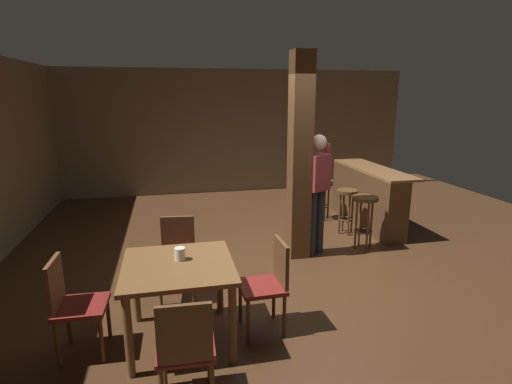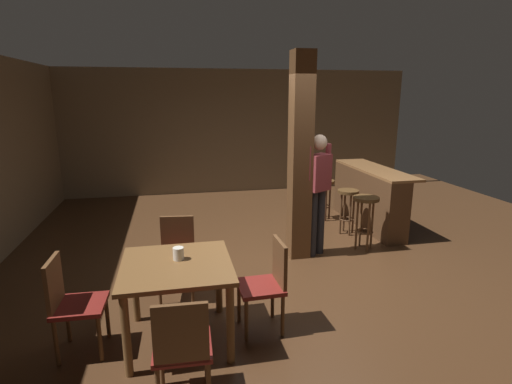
% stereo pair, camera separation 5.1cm
% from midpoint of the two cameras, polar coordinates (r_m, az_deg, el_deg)
% --- Properties ---
extents(ground_plane, '(10.80, 10.80, 0.00)m').
position_cam_midpoint_polar(ground_plane, '(5.45, 5.81, -10.61)').
color(ground_plane, '#422816').
extents(wall_back, '(8.00, 0.10, 2.80)m').
position_cam_midpoint_polar(wall_back, '(9.38, -2.67, 8.61)').
color(wall_back, '#756047').
rests_on(wall_back, ground_plane).
extents(pillar, '(0.28, 0.28, 2.80)m').
position_cam_midpoint_polar(pillar, '(5.44, 6.03, 4.78)').
color(pillar, brown).
rests_on(pillar, ground_plane).
extents(dining_table, '(0.98, 0.98, 0.77)m').
position_cam_midpoint_polar(dining_table, '(3.75, -11.37, -11.75)').
color(dining_table, brown).
rests_on(dining_table, ground_plane).
extents(chair_south, '(0.44, 0.44, 0.89)m').
position_cam_midpoint_polar(chair_south, '(3.08, -10.53, -20.88)').
color(chair_south, maroon).
rests_on(chair_south, ground_plane).
extents(chair_west, '(0.43, 0.43, 0.89)m').
position_cam_midpoint_polar(chair_west, '(3.92, -25.19, -13.97)').
color(chair_west, maroon).
rests_on(chair_west, ground_plane).
extents(chair_east, '(0.43, 0.43, 0.89)m').
position_cam_midpoint_polar(chair_east, '(3.92, 1.54, -12.52)').
color(chair_east, maroon).
rests_on(chair_east, ground_plane).
extents(chair_north, '(0.47, 0.47, 0.89)m').
position_cam_midpoint_polar(chair_north, '(4.64, -11.45, -8.51)').
color(chair_north, maroon).
rests_on(chair_north, ground_plane).
extents(napkin_cup, '(0.10, 0.10, 0.12)m').
position_cam_midpoint_polar(napkin_cup, '(3.76, -11.20, -8.67)').
color(napkin_cup, silver).
rests_on(napkin_cup, dining_table).
extents(standing_person, '(0.45, 0.34, 1.72)m').
position_cam_midpoint_polar(standing_person, '(5.60, 8.51, 0.81)').
color(standing_person, maroon).
rests_on(standing_person, ground_plane).
extents(bar_counter, '(0.56, 2.05, 1.01)m').
position_cam_midpoint_polar(bar_counter, '(7.20, 15.34, -0.60)').
color(bar_counter, brown).
rests_on(bar_counter, ground_plane).
extents(bar_stool_near, '(0.38, 0.38, 0.80)m').
position_cam_midpoint_polar(bar_stool_near, '(6.05, 15.03, -2.41)').
color(bar_stool_near, '#4C3319').
rests_on(bar_stool_near, ground_plane).
extents(bar_stool_mid, '(0.34, 0.34, 0.74)m').
position_cam_midpoint_polar(bar_stool_mid, '(6.67, 12.61, -1.26)').
color(bar_stool_mid, '#4C3319').
rests_on(bar_stool_mid, ground_plane).
extents(bar_stool_far, '(0.37, 0.37, 0.74)m').
position_cam_midpoint_polar(bar_stool_far, '(7.36, 9.30, 0.35)').
color(bar_stool_far, '#4C3319').
rests_on(bar_stool_far, ground_plane).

